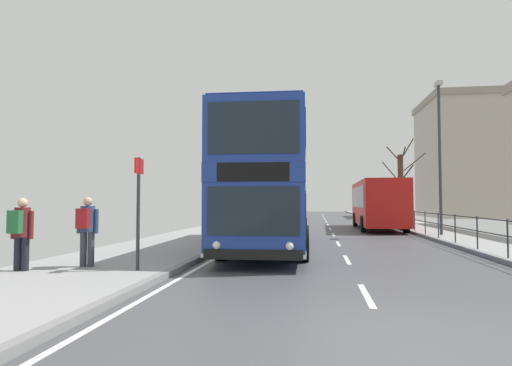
{
  "coord_description": "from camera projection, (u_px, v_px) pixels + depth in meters",
  "views": [
    {
      "loc": [
        -0.92,
        -5.43,
        1.72
      ],
      "look_at": [
        -3.01,
        9.38,
        2.39
      ],
      "focal_mm": 29.5,
      "sensor_mm": 36.0,
      "label": 1
    }
  ],
  "objects": [
    {
      "name": "ground",
      "position": [
        332.0,
        336.0,
        5.27
      ],
      "size": [
        15.8,
        140.0,
        0.2
      ],
      "color": "#48484D"
    },
    {
      "name": "double_decker_bus_main",
      "position": [
        270.0,
        185.0,
        15.37
      ],
      "size": [
        2.94,
        10.71,
        4.45
      ],
      "color": "navy",
      "rests_on": "ground"
    },
    {
      "name": "background_bus_far_lane",
      "position": [
        377.0,
        203.0,
        26.43
      ],
      "size": [
        2.68,
        9.47,
        2.98
      ],
      "color": "red",
      "rests_on": "ground"
    },
    {
      "name": "pedestrian_railing_far_kerb",
      "position": [
        491.0,
        229.0,
        12.96
      ],
      "size": [
        0.05,
        20.32,
        1.1
      ],
      "color": "#2D3338",
      "rests_on": "ground"
    },
    {
      "name": "pedestrian_with_backpack",
      "position": [
        21.0,
        229.0,
        9.63
      ],
      "size": [
        0.54,
        0.54,
        1.67
      ],
      "color": "black",
      "rests_on": "ground"
    },
    {
      "name": "pedestrian_companion",
      "position": [
        87.0,
        226.0,
        10.25
      ],
      "size": [
        0.55,
        0.55,
        1.7
      ],
      "color": "#383842",
      "rests_on": "ground"
    },
    {
      "name": "bus_stop_sign_near",
      "position": [
        138.0,
        200.0,
        9.82
      ],
      "size": [
        0.08,
        0.44,
        2.62
      ],
      "color": "#2D2D33",
      "rests_on": "ground"
    },
    {
      "name": "street_lamp_far_side",
      "position": [
        440.0,
        145.0,
        20.39
      ],
      "size": [
        0.28,
        0.6,
        7.45
      ],
      "color": "#38383D",
      "rests_on": "ground"
    },
    {
      "name": "bare_tree_far_00",
      "position": [
        401.0,
        187.0,
        30.55
      ],
      "size": [
        2.73,
        2.0,
        6.15
      ],
      "color": "#423328",
      "rests_on": "ground"
    },
    {
      "name": "background_building_01",
      "position": [
        473.0,
        157.0,
        47.54
      ],
      "size": [
        10.83,
        11.08,
        13.45
      ],
      "color": "#B2A899",
      "rests_on": "ground"
    }
  ]
}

